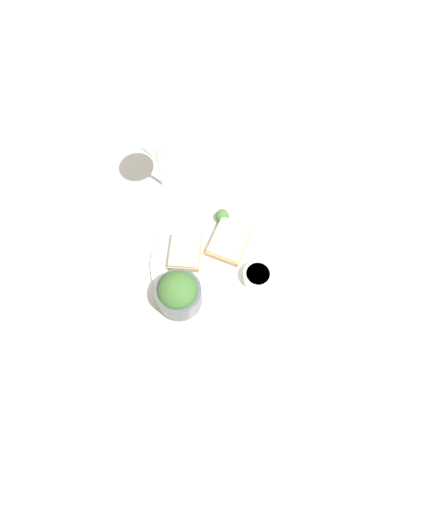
{
  "coord_description": "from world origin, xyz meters",
  "views": [
    {
      "loc": [
        -0.31,
        -0.17,
        0.81
      ],
      "look_at": [
        0.0,
        0.0,
        0.03
      ],
      "focal_mm": 28.0,
      "sensor_mm": 36.0,
      "label": 1
    }
  ],
  "objects": [
    {
      "name": "wine_glass",
      "position": [
        0.11,
        0.22,
        0.13
      ],
      "size": [
        0.09,
        0.09,
        0.19
      ],
      "color": "silver",
      "rests_on": "ground_plane"
    },
    {
      "name": "dinner_plate",
      "position": [
        0.0,
        0.0,
        0.01
      ],
      "size": [
        0.3,
        0.3,
        0.01
      ],
      "color": "white",
      "rests_on": "ground_plane"
    },
    {
      "name": "garnish",
      "position": [
        0.09,
        0.04,
        0.03
      ],
      "size": [
        0.03,
        0.03,
        0.03
      ],
      "color": "#477533",
      "rests_on": "dinner_plate"
    },
    {
      "name": "cheese_toast_far",
      "position": [
        -0.02,
        0.07,
        0.03
      ],
      "size": [
        0.1,
        0.1,
        0.03
      ],
      "color": "tan",
      "rests_on": "dinner_plate"
    },
    {
      "name": "sauce_ramekin",
      "position": [
        0.0,
        -0.09,
        0.03
      ],
      "size": [
        0.06,
        0.06,
        0.03
      ],
      "color": "white",
      "rests_on": "dinner_plate"
    },
    {
      "name": "salad_bowl",
      "position": [
        -0.12,
        0.03,
        0.06
      ],
      "size": [
        0.09,
        0.09,
        0.1
      ],
      "color": "#4C5156",
      "rests_on": "dinner_plate"
    },
    {
      "name": "cheese_toast_near",
      "position": [
        0.04,
        -0.0,
        0.03
      ],
      "size": [
        0.1,
        0.09,
        0.03
      ],
      "color": "tan",
      "rests_on": "dinner_plate"
    },
    {
      "name": "ground_plane",
      "position": [
        0.0,
        0.0,
        0.0
      ],
      "size": [
        4.0,
        4.0,
        0.0
      ],
      "primitive_type": "plane",
      "color": "beige"
    }
  ]
}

